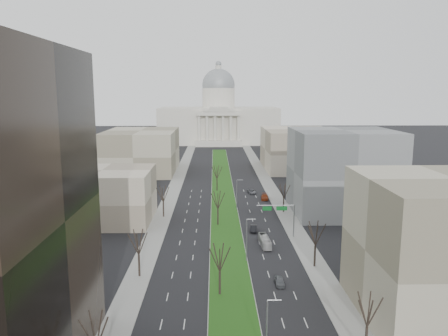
{
  "coord_description": "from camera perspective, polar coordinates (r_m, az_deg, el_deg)",
  "views": [
    {
      "loc": [
        -2.81,
        -30.53,
        34.74
      ],
      "look_at": [
        0.23,
        108.84,
        10.25
      ],
      "focal_mm": 35.0,
      "sensor_mm": 36.0,
      "label": 1
    }
  ],
  "objects": [
    {
      "name": "building_beige_left",
      "position": [
        122.59,
        -15.5,
        -3.48
      ],
      "size": [
        26.0,
        22.0,
        14.0
      ],
      "primitive_type": "cube",
      "color": "#9F917B",
      "rests_on": "ground"
    },
    {
      "name": "ground",
      "position": [
        154.51,
        -0.18,
        -3.03
      ],
      "size": [
        600.0,
        600.0,
        0.0
      ],
      "primitive_type": "plane",
      "color": "black",
      "rests_on": "ground"
    },
    {
      "name": "sidewalk_left",
      "position": [
        131.06,
        -7.68,
        -5.47
      ],
      "size": [
        5.0,
        330.0,
        0.15
      ],
      "primitive_type": "cube",
      "color": "gray",
      "rests_on": "ground"
    },
    {
      "name": "tree_right_far",
      "position": [
        127.32,
        7.83,
        -2.93
      ],
      "size": [
        5.04,
        5.04,
        9.07
      ],
      "color": "black",
      "rests_on": "ground"
    },
    {
      "name": "mast_arm_signs",
      "position": [
        105.82,
        7.7,
        -5.83
      ],
      "size": [
        9.12,
        0.24,
        8.09
      ],
      "color": "gray",
      "rests_on": "ground"
    },
    {
      "name": "streetlamp_median_b",
      "position": [
        90.85,
        3.01,
        -9.29
      ],
      "size": [
        1.9,
        0.2,
        9.16
      ],
      "color": "gray",
      "rests_on": "ground"
    },
    {
      "name": "tree_left_near",
      "position": [
        57.91,
        -16.44,
        -19.54
      ],
      "size": [
        5.1,
        5.1,
        9.18
      ],
      "color": "black",
      "rests_on": "ground"
    },
    {
      "name": "capitol",
      "position": [
        300.7,
        -0.72,
        6.45
      ],
      "size": [
        80.0,
        46.0,
        55.0
      ],
      "color": "beige",
      "rests_on": "ground"
    },
    {
      "name": "building_far_left",
      "position": [
        194.94,
        -10.75,
        2.2
      ],
      "size": [
        30.0,
        40.0,
        18.0
      ],
      "primitive_type": "cube",
      "color": "gray",
      "rests_on": "ground"
    },
    {
      "name": "tree_median_b",
      "position": [
        113.96,
        -0.81,
        -4.13
      ],
      "size": [
        5.4,
        5.4,
        9.72
      ],
      "color": "black",
      "rests_on": "ground"
    },
    {
      "name": "car_grey_near",
      "position": [
        82.67,
        7.28,
        -14.45
      ],
      "size": [
        1.68,
        4.06,
        1.38
      ],
      "primitive_type": "imported",
      "rotation": [
        0.0,
        0.0,
        -0.01
      ],
      "color": "#55585E",
      "rests_on": "ground"
    },
    {
      "name": "tree_median_c",
      "position": [
        153.07,
        -0.93,
        -0.48
      ],
      "size": [
        5.4,
        5.4,
        9.72
      ],
      "color": "black",
      "rests_on": "ground"
    },
    {
      "name": "tree_right_mid",
      "position": [
        89.29,
        11.89,
        -8.25
      ],
      "size": [
        5.52,
        5.52,
        9.94
      ],
      "color": "black",
      "rests_on": "ground"
    },
    {
      "name": "building_far_right",
      "position": [
        200.81,
        9.62,
        2.46
      ],
      "size": [
        30.0,
        40.0,
        18.0
      ],
      "primitive_type": "cube",
      "color": "#9F917B",
      "rests_on": "ground"
    },
    {
      "name": "car_red",
      "position": [
        143.15,
        5.34,
        -3.79
      ],
      "size": [
        2.81,
        5.87,
        1.65
      ],
      "primitive_type": "imported",
      "rotation": [
        0.0,
        0.0,
        -0.09
      ],
      "color": "maroon",
      "rests_on": "ground"
    },
    {
      "name": "median",
      "position": [
        153.5,
        -0.17,
        -3.08
      ],
      "size": [
        8.0,
        222.03,
        0.2
      ],
      "color": "#999993",
      "rests_on": "ground"
    },
    {
      "name": "tree_left_mid",
      "position": [
        84.52,
        -11.13,
        -9.39
      ],
      "size": [
        5.4,
        5.4,
        9.72
      ],
      "color": "black",
      "rests_on": "ground"
    },
    {
      "name": "tree_left_far",
      "position": [
        122.62,
        -7.97,
        -3.29
      ],
      "size": [
        5.28,
        5.28,
        9.5
      ],
      "color": "black",
      "rests_on": "ground"
    },
    {
      "name": "streetlamp_median_c",
      "position": [
        129.22,
        1.7,
        -3.43
      ],
      "size": [
        1.9,
        0.2,
        9.16
      ],
      "color": "gray",
      "rests_on": "ground"
    },
    {
      "name": "car_black",
      "position": [
        111.0,
        3.88,
        -7.89
      ],
      "size": [
        2.04,
        4.66,
        1.49
      ],
      "primitive_type": "imported",
      "rotation": [
        0.0,
        0.0,
        -0.1
      ],
      "color": "black",
      "rests_on": "ground"
    },
    {
      "name": "tree_median_a",
      "position": [
        75.79,
        -0.56,
        -11.51
      ],
      "size": [
        5.4,
        5.4,
        9.72
      ],
      "color": "black",
      "rests_on": "ground"
    },
    {
      "name": "sidewalk_right",
      "position": [
        131.8,
        7.69,
        -5.38
      ],
      "size": [
        5.0,
        330.0,
        0.15
      ],
      "primitive_type": "cube",
      "color": "gray",
      "rests_on": "ground"
    },
    {
      "name": "car_grey_far",
      "position": [
        151.14,
        3.64,
        -3.07
      ],
      "size": [
        3.07,
        5.31,
        1.39
      ],
      "primitive_type": "imported",
      "rotation": [
        0.0,
        0.0,
        0.16
      ],
      "color": "#56585F",
      "rests_on": "ground"
    },
    {
      "name": "tree_right_near",
      "position": [
        62.82,
        18.3,
        -17.09
      ],
      "size": [
        5.16,
        5.16,
        9.29
      ],
      "color": "black",
      "rests_on": "ground"
    },
    {
      "name": "box_van",
      "position": [
        101.18,
        5.34,
        -9.49
      ],
      "size": [
        2.31,
        8.12,
        2.24
      ],
      "primitive_type": "imported",
      "rotation": [
        0.0,
        0.0,
        0.05
      ],
      "color": "#BCBCBC",
      "rests_on": "ground"
    },
    {
      "name": "streetlamp_median_a",
      "position": [
        59.1,
        5.67,
        -20.52
      ],
      "size": [
        1.9,
        0.2,
        9.16
      ],
      "color": "gray",
      "rests_on": "ground"
    },
    {
      "name": "building_grey_right",
      "position": [
        129.95,
        15.23,
        -0.47
      ],
      "size": [
        28.0,
        26.0,
        24.0
      ],
      "primitive_type": "cube",
      "color": "slate",
      "rests_on": "ground"
    }
  ]
}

